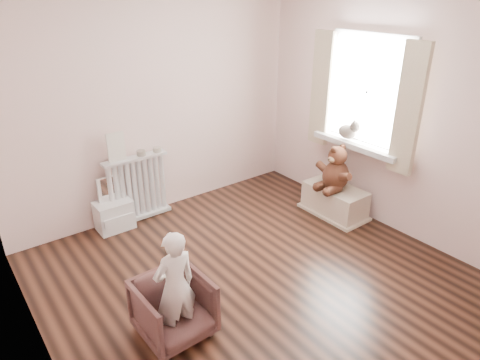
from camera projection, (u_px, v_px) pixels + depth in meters
floor at (256, 278)px, 4.00m from camera, size 3.60×3.60×0.01m
back_wall at (156, 102)px, 4.76m from camera, size 3.60×0.02×2.60m
left_wall at (18, 212)px, 2.47m from camera, size 0.02×3.60×2.60m
right_wall at (393, 111)px, 4.44m from camera, size 0.02×3.60×2.60m
window at (368, 92)px, 4.58m from camera, size 0.03×0.90×1.10m
window_sill at (357, 145)px, 4.77m from camera, size 0.22×1.10×0.06m
curtain_left at (409, 110)px, 4.13m from camera, size 0.06×0.26×1.30m
curtain_right at (321, 89)px, 4.95m from camera, size 0.06×0.26×1.30m
radiator at (138, 188)px, 4.85m from camera, size 0.73×0.14×0.77m
paper_doll at (116, 147)px, 4.52m from camera, size 0.19×0.02×0.32m
tin_a at (141, 153)px, 4.72m from camera, size 0.10×0.10×0.06m
tin_b at (157, 149)px, 4.83m from camera, size 0.09×0.09×0.05m
toy_vanity at (113, 206)px, 4.70m from camera, size 0.39×0.28×0.61m
armchair at (174, 308)px, 3.27m from camera, size 0.53×0.55×0.49m
child at (175, 287)px, 3.13m from camera, size 0.34×0.23×0.92m
toy_bench at (335, 198)px, 5.04m from camera, size 0.39×0.73×0.34m
teddy_bear at (337, 163)px, 4.81m from camera, size 0.43×0.34×0.52m
plush_cat at (348, 131)px, 4.81m from camera, size 0.18×0.29×0.24m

